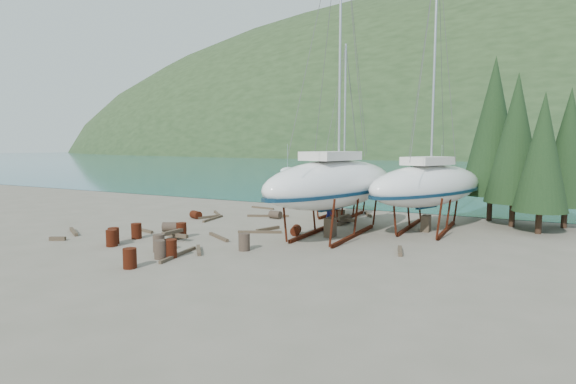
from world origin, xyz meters
The scene contains 50 objects.
ground centered at (0.00, 0.00, 0.00)m, with size 600.00×600.00×0.00m, color #676252.
bay_water centered at (0.00, 315.00, 0.01)m, with size 700.00×700.00×0.00m, color #19627F.
far_hill centered at (0.00, 320.00, 0.00)m, with size 800.00×360.00×110.00m, color #23361B.
far_house_left centered at (-60.00, 190.00, 2.92)m, with size 6.60×5.60×5.60m.
far_house_center centered at (-20.00, 190.00, 2.92)m, with size 6.60×5.60×5.60m.
far_house_right centered at (30.00, 190.00, 2.92)m, with size 6.60×5.60×5.60m.
cypress_near_right centered at (12.50, 12.00, 5.79)m, with size 3.60×3.60×10.00m.
cypress_mid_right centered at (14.00, 10.00, 4.92)m, with size 3.06×3.06×8.50m.
cypress_back_left centered at (11.00, 14.00, 6.66)m, with size 4.14×4.14×11.50m.
cypress_far_right centered at (15.50, 13.00, 5.21)m, with size 3.24×3.24×9.00m.
moored_boat_left centered at (-30.00, 60.00, 0.39)m, with size 2.00×5.00×6.05m.
moored_boat_mid centered at (10.00, 80.00, 0.39)m, with size 2.00×5.00×6.05m.
moored_boat_far centered at (-8.00, 110.00, 0.39)m, with size 2.00×5.00×6.05m.
large_sailboat_near centered at (3.26, 3.80, 3.09)m, with size 5.85×12.67×19.22m.
large_sailboat_far centered at (7.85, 8.10, 2.87)m, with size 7.06×11.50×17.55m.
small_sailboat_shore centered at (1.03, 10.76, 2.10)m, with size 3.23×8.19×12.78m.
worker centered at (2.31, 5.20, 0.88)m, with size 0.64×0.42×1.76m, color navy.
drum_0 centered at (-5.96, -4.56, 0.44)m, with size 0.58×0.58×0.88m, color #4F150D.
drum_2 centered at (-7.99, 4.70, 0.29)m, with size 0.58×0.58×0.88m, color #4F150D.
drum_3 centered at (-1.49, -4.95, 0.44)m, with size 0.58×0.58×0.88m, color #4F150D.
drum_4 centered at (0.62, 10.30, 0.29)m, with size 0.58×0.58×0.88m, color #4F150D.
drum_5 centered at (-2.87, -4.30, 0.44)m, with size 0.58×0.58×0.88m, color #2D2823.
drum_6 centered at (1.24, 2.73, 0.29)m, with size 0.58×0.58×0.88m, color #4F150D.
drum_7 centered at (-1.76, -7.18, 0.44)m, with size 0.58×0.58×0.88m, color #4F150D.
drum_9 centered at (-2.87, 7.49, 0.29)m, with size 0.58×0.58×0.88m, color #2D2823.
drum_10 centered at (-6.38, -4.08, 0.44)m, with size 0.58×0.58×0.88m, color #4F150D.
drum_11 centered at (2.30, 8.02, 0.29)m, with size 0.58×0.58×0.88m, color #2D2823.
drum_13 centered at (-6.36, -2.48, 0.44)m, with size 0.58×0.58×0.88m, color #4F150D.
drum_14 centered at (-4.23, -1.10, 0.44)m, with size 0.58×0.58×0.88m, color #4F150D.
drum_15 centered at (-6.20, 0.07, 0.29)m, with size 0.58×0.58×0.88m, color #2D2823.
drum_16 centered at (-1.80, -5.31, 0.44)m, with size 0.58×0.58×0.88m, color #2D2823.
drum_17 centered at (0.75, -2.06, 0.44)m, with size 0.58×0.58×0.88m, color #2D2823.
timber_0 centered at (-6.45, 11.55, 0.07)m, with size 0.14×2.35×0.14m, color brown.
timber_1 centered at (7.86, 1.18, 0.10)m, with size 0.19×1.70×0.19m, color brown.
timber_3 centered at (-1.39, -4.54, 0.07)m, with size 0.15×3.13×0.15m, color brown.
timber_4 centered at (-7.34, 5.34, 0.09)m, with size 0.17×1.78×0.17m, color brown.
timber_5 centered at (-2.24, -0.22, 0.08)m, with size 0.16×2.52×0.16m, color brown.
timber_6 centered at (2.63, 12.15, 0.10)m, with size 0.19×2.05×0.19m, color brown.
timber_7 centered at (-1.10, -3.38, 0.09)m, with size 0.17×1.86×0.17m, color brown.
timber_8 centered at (-0.98, 3.22, 0.09)m, with size 0.19×1.87×0.19m, color brown.
timber_9 centered at (-1.13, 12.37, 0.08)m, with size 0.15×2.71×0.15m, color brown.
timber_10 centered at (-3.75, 7.91, 0.08)m, with size 0.16×3.13×0.16m, color brown.
timber_11 centered at (-0.95, 2.20, 0.08)m, with size 0.15×2.67×0.15m, color brown.
timber_12 centered at (-7.58, -0.76, 0.08)m, with size 0.17×1.97×0.17m, color brown.
timber_13 centered at (-9.85, -4.98, 0.11)m, with size 0.22×0.89×0.22m, color brown.
timber_14 centered at (-11.02, -3.11, 0.09)m, with size 0.18×2.46×0.18m, color brown.
timber_15 centered at (-6.62, 4.95, 0.07)m, with size 0.15×2.78×0.15m, color brown.
timber_17 centered at (-7.90, 7.13, 0.08)m, with size 0.16×2.19×0.16m, color brown.
timber_pile_fore centered at (-4.07, -1.83, 0.30)m, with size 1.80×1.80×0.60m.
timber_pile_aft centered at (2.39, 7.58, 0.30)m, with size 1.80×1.80×0.60m.
Camera 1 is at (13.25, -20.73, 5.26)m, focal length 28.00 mm.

